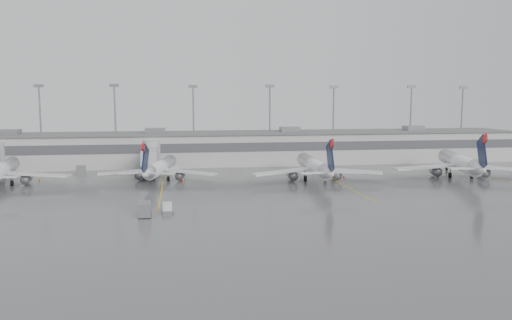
{
  "coord_description": "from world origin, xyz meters",
  "views": [
    {
      "loc": [
        -14.35,
        -71.07,
        16.82
      ],
      "look_at": [
        0.61,
        24.0,
        5.0
      ],
      "focal_mm": 35.0,
      "sensor_mm": 36.0,
      "label": 1
    }
  ],
  "objects": [
    {
      "name": "jet_mid_right",
      "position": [
        13.49,
        27.54,
        3.06
      ],
      "size": [
        27.13,
        30.47,
        9.85
      ],
      "rotation": [
        0.0,
        0.0,
        -0.06
      ],
      "color": "silver",
      "rests_on": "ground"
    },
    {
      "name": "stand_markings",
      "position": [
        -0.0,
        24.0,
        0.01
      ],
      "size": [
        105.25,
        40.0,
        0.01
      ],
      "color": "gold",
      "rests_on": "ground"
    },
    {
      "name": "gse_uld_b",
      "position": [
        -15.58,
        41.42,
        0.96
      ],
      "size": [
        2.77,
        1.89,
        1.92
      ],
      "primitive_type": "cube",
      "rotation": [
        0.0,
        0.0,
        -0.03
      ],
      "color": "silver",
      "rests_on": "ground"
    },
    {
      "name": "cone_c",
      "position": [
        20.59,
        30.01,
        0.35
      ],
      "size": [
        0.44,
        0.44,
        0.7
      ],
      "primitive_type": "cone",
      "color": "#FF4205",
      "rests_on": "ground"
    },
    {
      "name": "baggage_cart",
      "position": [
        -19.27,
        0.85,
        1.07
      ],
      "size": [
        1.94,
        3.24,
        2.05
      ],
      "rotation": [
        0.0,
        0.0,
        0.04
      ],
      "color": "slate",
      "rests_on": "ground"
    },
    {
      "name": "ground",
      "position": [
        0.0,
        0.0,
        0.0
      ],
      "size": [
        260.0,
        260.0,
        0.0
      ],
      "primitive_type": "plane",
      "color": "#525255",
      "rests_on": "ground"
    },
    {
      "name": "gse_loader",
      "position": [
        -35.68,
        42.85,
        1.02
      ],
      "size": [
        2.52,
        3.54,
        2.04
      ],
      "primitive_type": "cube",
      "rotation": [
        0.0,
        0.0,
        0.16
      ],
      "color": "slate",
      "rests_on": "ground"
    },
    {
      "name": "terminal",
      "position": [
        -0.01,
        57.98,
        4.17
      ],
      "size": [
        152.0,
        17.0,
        9.45
      ],
      "color": "#B0B0AB",
      "rests_on": "ground"
    },
    {
      "name": "jet_bridge_right",
      "position": [
        -20.5,
        45.72,
        3.87
      ],
      "size": [
        4.0,
        17.2,
        7.0
      ],
      "color": "#999C9E",
      "rests_on": "ground"
    },
    {
      "name": "jet_mid_left",
      "position": [
        -18.23,
        32.99,
        2.77
      ],
      "size": [
        24.18,
        27.35,
        8.92
      ],
      "rotation": [
        0.0,
        0.0,
        -0.19
      ],
      "color": "silver",
      "rests_on": "ground"
    },
    {
      "name": "jet_far_left",
      "position": [
        -48.56,
        31.12,
        3.0
      ],
      "size": [
        26.43,
        29.78,
        9.65
      ],
      "rotation": [
        0.0,
        0.0,
        0.11
      ],
      "color": "silver",
      "rests_on": "ground"
    },
    {
      "name": "gse_uld_c",
      "position": [
        18.79,
        43.44,
        0.86
      ],
      "size": [
        2.5,
        1.73,
        1.72
      ],
      "primitive_type": "cube",
      "rotation": [
        0.0,
        0.0,
        0.04
      ],
      "color": "silver",
      "rests_on": "ground"
    },
    {
      "name": "cone_d",
      "position": [
        41.74,
        29.09,
        0.38
      ],
      "size": [
        0.47,
        0.47,
        0.75
      ],
      "primitive_type": "cone",
      "color": "#FF4205",
      "rests_on": "ground"
    },
    {
      "name": "jet_far_right",
      "position": [
        45.47,
        26.67,
        3.28
      ],
      "size": [
        28.04,
        31.88,
        10.57
      ],
      "rotation": [
        0.0,
        0.0,
        -0.28
      ],
      "color": "silver",
      "rests_on": "ground"
    },
    {
      "name": "cone_a",
      "position": [
        -42.84,
        36.27,
        0.31
      ],
      "size": [
        0.39,
        0.39,
        0.61
      ],
      "primitive_type": "cone",
      "color": "#FF4205",
      "rests_on": "ground"
    },
    {
      "name": "light_masts",
      "position": [
        0.0,
        63.75,
        12.03
      ],
      "size": [
        142.4,
        8.0,
        20.6
      ],
      "color": "gray",
      "rests_on": "ground"
    },
    {
      "name": "cone_b",
      "position": [
        -13.47,
        30.32,
        0.33
      ],
      "size": [
        0.42,
        0.42,
        0.66
      ],
      "primitive_type": "cone",
      "color": "#FF4205",
      "rests_on": "ground"
    },
    {
      "name": "baggage_tug",
      "position": [
        -16.07,
        2.05,
        0.63
      ],
      "size": [
        1.7,
        2.55,
        1.61
      ],
      "rotation": [
        0.0,
        0.0,
        0.04
      ],
      "color": "silver",
      "rests_on": "ground"
    }
  ]
}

